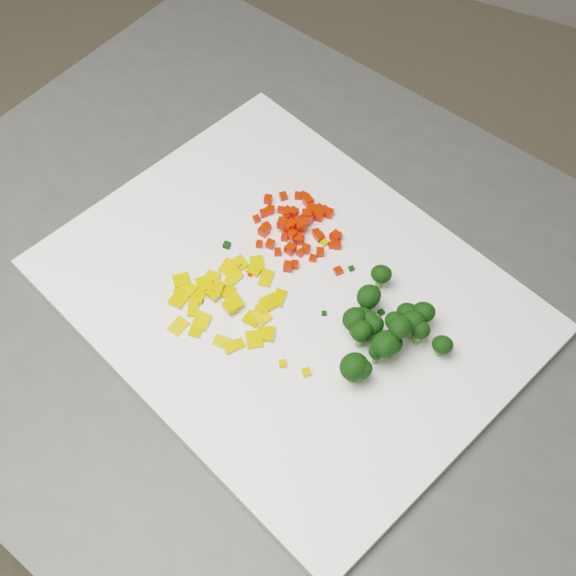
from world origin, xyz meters
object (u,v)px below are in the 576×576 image
at_px(pepper_pile, 226,297).
at_px(carrot_pile, 292,225).
at_px(broccoli_pile, 394,323).
at_px(cutting_board, 288,296).
at_px(counter_block, 313,479).

bearing_deg(pepper_pile, carrot_pile, 76.48).
bearing_deg(pepper_pile, broccoli_pile, 9.62).
bearing_deg(cutting_board, counter_block, -23.10).
relative_size(cutting_board, carrot_pile, 4.50).
relative_size(counter_block, broccoli_pile, 7.93).
distance_m(carrot_pile, pepper_pile, 0.12).
bearing_deg(broccoli_pile, cutting_board, 176.79).
xyz_separation_m(pepper_pile, broccoli_pile, (0.18, 0.03, 0.02)).
bearing_deg(counter_block, cutting_board, 156.90).
xyz_separation_m(counter_block, carrot_pile, (-0.08, 0.10, 0.48)).
height_order(cutting_board, broccoli_pile, broccoli_pile).
bearing_deg(counter_block, pepper_pile, -172.51).
distance_m(cutting_board, carrot_pile, 0.08).
relative_size(carrot_pile, pepper_pile, 0.86).
height_order(counter_block, cutting_board, cutting_board).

